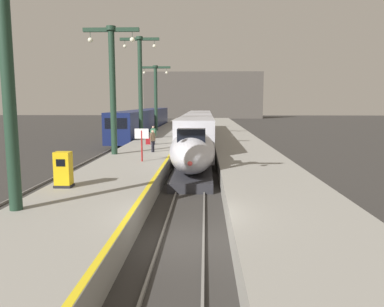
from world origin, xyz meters
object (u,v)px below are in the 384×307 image
at_px(highspeed_train_main, 198,131).
at_px(passenger_mid_platform, 153,139).
at_px(station_column_near, 5,44).
at_px(regional_train_adjacent, 145,121).
at_px(station_column_mid, 112,78).
at_px(ticket_machine_yellow, 63,171).
at_px(station_column_far, 140,79).
at_px(passenger_near_edge, 153,134).
at_px(departure_info_board, 142,138).
at_px(rolling_suitcase, 148,141).
at_px(station_column_distant, 156,91).

bearing_deg(highspeed_train_main, passenger_mid_platform, -108.29).
bearing_deg(station_column_near, regional_train_adjacent, 92.97).
relative_size(station_column_mid, ticket_machine_yellow, 5.70).
bearing_deg(station_column_far, passenger_near_edge, -69.37).
bearing_deg(station_column_near, station_column_mid, 90.00).
relative_size(passenger_near_edge, departure_info_board, 0.80).
relative_size(regional_train_adjacent, rolling_suitcase, 37.27).
bearing_deg(rolling_suitcase, regional_train_adjacent, 99.77).
bearing_deg(passenger_mid_platform, station_column_distant, 96.86).
bearing_deg(highspeed_train_main, station_column_far, 174.66).
bearing_deg(passenger_mid_platform, station_column_far, 104.49).
bearing_deg(ticket_machine_yellow, passenger_mid_platform, 79.13).
relative_size(highspeed_train_main, rolling_suitcase, 39.65).
bearing_deg(highspeed_train_main, departure_info_board, -102.87).
relative_size(station_column_far, station_column_distant, 1.20).
relative_size(station_column_near, station_column_distant, 1.10).
height_order(highspeed_train_main, ticket_machine_yellow, highspeed_train_main).
distance_m(highspeed_train_main, station_column_distant, 14.41).
bearing_deg(rolling_suitcase, station_column_near, -94.07).
bearing_deg(passenger_near_edge, highspeed_train_main, 51.08).
bearing_deg(station_column_mid, station_column_far, 90.00).
bearing_deg(station_column_mid, rolling_suitcase, 77.13).
height_order(station_column_far, passenger_near_edge, station_column_far).
bearing_deg(ticket_machine_yellow, rolling_suitcase, 86.24).
distance_m(station_column_near, departure_info_board, 12.13).
distance_m(ticket_machine_yellow, departure_info_board, 7.85).
height_order(regional_train_adjacent, station_column_far, station_column_far).
xyz_separation_m(station_column_near, station_column_mid, (-0.00, 14.43, -0.22)).
xyz_separation_m(rolling_suitcase, ticket_machine_yellow, (-1.14, -17.35, 0.44)).
xyz_separation_m(regional_train_adjacent, station_column_far, (2.20, -16.36, 5.07)).
height_order(regional_train_adjacent, ticket_machine_yellow, regional_train_adjacent).
bearing_deg(rolling_suitcase, departure_info_board, -83.49).
height_order(rolling_suitcase, departure_info_board, departure_info_board).
bearing_deg(regional_train_adjacent, rolling_suitcase, -80.23).
bearing_deg(station_column_near, passenger_near_edge, 84.41).
xyz_separation_m(station_column_distant, passenger_near_edge, (2.02, -17.21, -4.25)).
bearing_deg(passenger_near_edge, station_column_far, 110.63).
bearing_deg(station_column_mid, highspeed_train_main, 61.84).
bearing_deg(passenger_near_edge, regional_train_adjacent, 100.99).
distance_m(station_column_near, ticket_machine_yellow, 6.14).
xyz_separation_m(station_column_distant, rolling_suitcase, (1.49, -16.90, -4.93)).
distance_m(highspeed_train_main, ticket_machine_yellow, 22.54).
xyz_separation_m(highspeed_train_main, regional_train_adjacent, (-8.10, 16.91, 0.21)).
bearing_deg(passenger_near_edge, passenger_mid_platform, -82.54).
relative_size(highspeed_train_main, station_column_near, 4.09).
bearing_deg(station_column_mid, passenger_near_edge, 72.00).
height_order(station_column_distant, ticket_machine_yellow, station_column_distant).
distance_m(station_column_distant, passenger_near_edge, 17.84).
bearing_deg(station_column_far, rolling_suitcase, -73.59).
height_order(passenger_mid_platform, ticket_machine_yellow, passenger_mid_platform).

